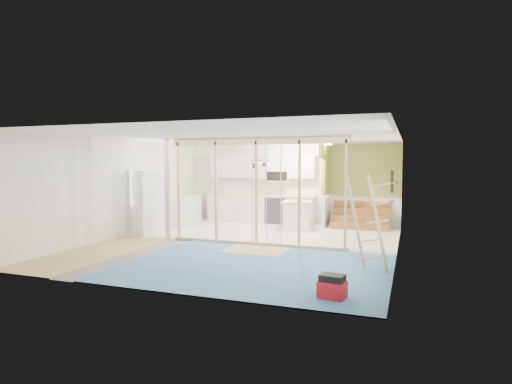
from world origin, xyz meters
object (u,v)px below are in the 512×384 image
(fridge, at_px, (146,202))
(island, at_px, (297,216))
(toolbox, at_px, (332,287))
(ladder, at_px, (369,222))

(fridge, bearing_deg, island, 49.33)
(fridge, relative_size, toolbox, 4.20)
(fridge, distance_m, ladder, 6.51)
(toolbox, bearing_deg, island, 118.21)
(ladder, bearing_deg, toolbox, -95.31)
(island, bearing_deg, toolbox, -80.82)
(fridge, xyz_separation_m, ladder, (6.18, -2.04, 0.02))
(fridge, bearing_deg, ladder, -0.16)
(ladder, bearing_deg, island, 125.54)
(fridge, height_order, ladder, ladder)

